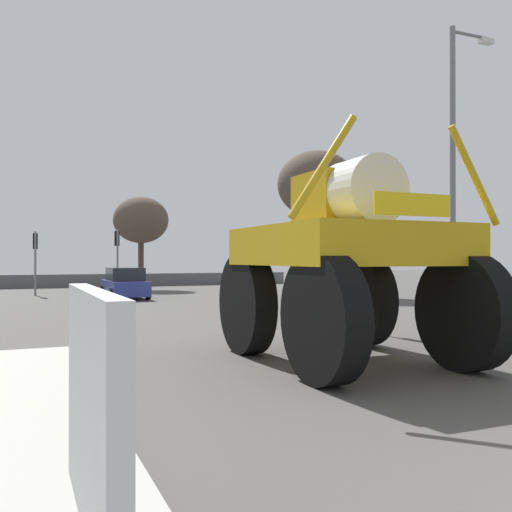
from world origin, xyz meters
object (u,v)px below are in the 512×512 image
(traffic_signal_far_left, at_px, (117,247))
(streetlight_near_right, at_px, (455,160))
(traffic_signal_far_right, at_px, (35,249))
(traffic_signal_near_right, at_px, (335,226))
(oversize_sprayer, at_px, (346,261))
(sedan_ahead, at_px, (125,284))
(bare_tree_far_center, at_px, (141,220))
(bare_tree_right, at_px, (317,185))

(traffic_signal_far_left, xyz_separation_m, streetlight_near_right, (7.50, -18.43, 2.42))
(traffic_signal_far_left, height_order, traffic_signal_far_right, traffic_signal_far_left)
(traffic_signal_near_right, height_order, streetlight_near_right, streetlight_near_right)
(oversize_sprayer, distance_m, streetlight_near_right, 8.87)
(sedan_ahead, height_order, streetlight_near_right, streetlight_near_right)
(oversize_sprayer, bearing_deg, sedan_ahead, 2.89)
(traffic_signal_far_right, relative_size, bare_tree_far_center, 0.57)
(oversize_sprayer, height_order, bare_tree_right, bare_tree_right)
(traffic_signal_far_right, height_order, bare_tree_far_center, bare_tree_far_center)
(traffic_signal_near_right, distance_m, bare_tree_right, 14.44)
(bare_tree_right, bearing_deg, traffic_signal_near_right, -117.24)
(sedan_ahead, height_order, traffic_signal_far_right, traffic_signal_far_right)
(traffic_signal_far_left, bearing_deg, traffic_signal_near_right, -80.28)
(traffic_signal_far_left, relative_size, bare_tree_right, 0.47)
(oversize_sprayer, xyz_separation_m, traffic_signal_far_right, (-4.89, 23.01, 0.58))
(traffic_signal_far_left, bearing_deg, oversize_sprayer, -88.54)
(traffic_signal_far_right, distance_m, bare_tree_right, 15.48)
(bare_tree_far_center, bearing_deg, traffic_signal_far_right, -149.16)
(traffic_signal_far_right, relative_size, streetlight_near_right, 0.37)
(traffic_signal_far_left, relative_size, streetlight_near_right, 0.39)
(traffic_signal_near_right, distance_m, traffic_signal_far_left, 18.66)
(sedan_ahead, relative_size, traffic_signal_near_right, 1.04)
(oversize_sprayer, height_order, bare_tree_far_center, bare_tree_far_center)
(bare_tree_far_center, bearing_deg, sedan_ahead, -106.68)
(sedan_ahead, distance_m, traffic_signal_far_right, 6.15)
(sedan_ahead, relative_size, bare_tree_right, 0.53)
(traffic_signal_near_right, height_order, traffic_signal_far_right, traffic_signal_near_right)
(oversize_sprayer, relative_size, streetlight_near_right, 0.56)
(sedan_ahead, relative_size, traffic_signal_far_left, 1.14)
(streetlight_near_right, bearing_deg, oversize_sprayer, -146.49)
(sedan_ahead, bearing_deg, traffic_signal_far_left, -5.18)
(sedan_ahead, xyz_separation_m, streetlight_near_right, (7.81, -14.11, 4.35))
(traffic_signal_far_right, height_order, bare_tree_right, bare_tree_right)
(traffic_signal_near_right, bearing_deg, streetlight_near_right, -0.53)
(oversize_sprayer, bearing_deg, traffic_signal_near_right, -28.92)
(bare_tree_far_center, bearing_deg, bare_tree_right, -52.31)
(traffic_signal_far_right, bearing_deg, streetlight_near_right, -57.36)
(streetlight_near_right, bearing_deg, bare_tree_far_center, 103.55)
(oversize_sprayer, distance_m, bare_tree_far_center, 27.01)
(oversize_sprayer, distance_m, bare_tree_right, 19.80)
(oversize_sprayer, bearing_deg, traffic_signal_far_left, 1.59)
(streetlight_near_right, xyz_separation_m, bare_tree_far_center, (-5.37, 22.27, -0.63))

